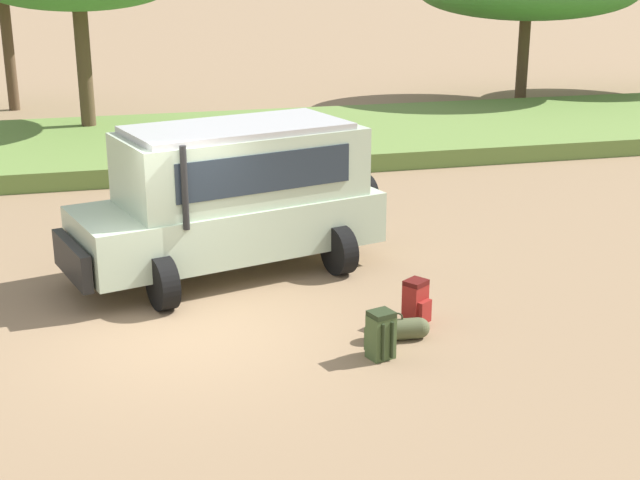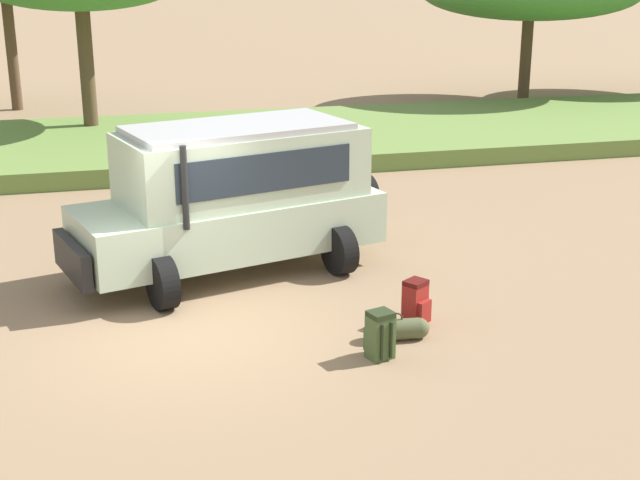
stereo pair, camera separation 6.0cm
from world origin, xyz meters
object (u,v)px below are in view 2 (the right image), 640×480
(backpack_beside_front_wheel, at_px, (416,303))
(duffel_bag_low_black_case, at_px, (397,329))
(safari_vehicle, at_px, (234,195))
(backpack_cluster_center, at_px, (380,335))

(backpack_beside_front_wheel, xyz_separation_m, duffel_bag_low_black_case, (-0.43, -0.44, -0.17))
(backpack_beside_front_wheel, height_order, duffel_bag_low_black_case, backpack_beside_front_wheel)
(safari_vehicle, xyz_separation_m, backpack_cluster_center, (1.27, -3.76, -0.98))
(backpack_beside_front_wheel, xyz_separation_m, backpack_cluster_center, (-0.83, -0.92, -0.00))
(backpack_beside_front_wheel, bearing_deg, backpack_cluster_center, -132.12)
(safari_vehicle, xyz_separation_m, duffel_bag_low_black_case, (1.68, -3.28, -1.15))
(backpack_cluster_center, relative_size, duffel_bag_low_black_case, 0.71)
(backpack_beside_front_wheel, distance_m, backpack_cluster_center, 1.24)
(backpack_beside_front_wheel, bearing_deg, safari_vehicle, 126.52)
(backpack_cluster_center, bearing_deg, duffel_bag_low_black_case, 50.26)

